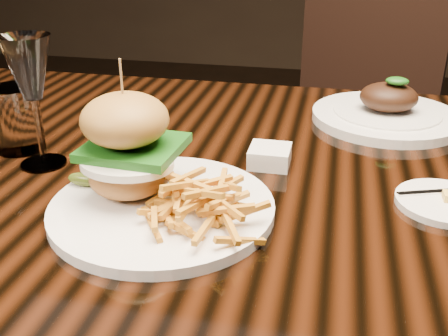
% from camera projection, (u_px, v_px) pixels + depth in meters
% --- Properties ---
extents(dining_table, '(1.60, 0.90, 0.75)m').
position_uv_depth(dining_table, '(261.00, 206.00, 0.87)').
color(dining_table, black).
rests_on(dining_table, ground).
extents(burger_plate, '(0.30, 0.30, 0.20)m').
position_uv_depth(burger_plate, '(154.00, 177.00, 0.69)').
color(burger_plate, white).
rests_on(burger_plate, dining_table).
extents(side_saucer, '(0.13, 0.13, 0.02)m').
position_uv_depth(side_saucer, '(444.00, 202.00, 0.72)').
color(side_saucer, white).
rests_on(side_saucer, dining_table).
extents(ramekin, '(0.08, 0.08, 0.03)m').
position_uv_depth(ramekin, '(270.00, 156.00, 0.83)').
color(ramekin, white).
rests_on(ramekin, dining_table).
extents(wine_glass, '(0.08, 0.08, 0.21)m').
position_uv_depth(wine_glass, '(29.00, 72.00, 0.78)').
color(wine_glass, white).
rests_on(wine_glass, dining_table).
extents(water_tumbler, '(0.08, 0.08, 0.11)m').
position_uv_depth(water_tumbler, '(17.00, 119.00, 0.87)').
color(water_tumbler, white).
rests_on(water_tumbler, dining_table).
extents(far_dish, '(0.28, 0.28, 0.09)m').
position_uv_depth(far_dish, '(387.00, 113.00, 1.01)').
color(far_dish, white).
rests_on(far_dish, dining_table).
extents(chair_far, '(0.57, 0.57, 0.95)m').
position_uv_depth(chair_far, '(356.00, 115.00, 1.68)').
color(chair_far, black).
rests_on(chair_far, ground).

